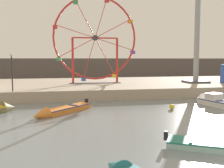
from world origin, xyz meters
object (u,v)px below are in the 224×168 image
at_px(motorboat_orange_hull, 59,111).
at_px(motorboat_white_red_stripe, 211,101).
at_px(mooring_buoy_orange, 172,107).
at_px(promenade_lamp_near, 12,66).
at_px(ferris_wheel_red_frame, 95,40).
at_px(motorboat_seafoam, 216,146).
at_px(drop_tower_steel_tower, 197,19).

bearing_deg(motorboat_orange_hull, motorboat_white_red_stripe, 140.21).
relative_size(motorboat_white_red_stripe, mooring_buoy_orange, 11.19).
height_order(motorboat_orange_hull, promenade_lamp_near, promenade_lamp_near).
distance_m(motorboat_white_red_stripe, ferris_wheel_red_frame, 16.47).
xyz_separation_m(motorboat_seafoam, motorboat_orange_hull, (-7.18, 9.97, 0.04)).
xyz_separation_m(motorboat_orange_hull, drop_tower_steel_tower, (18.15, 11.78, 9.24)).
relative_size(motorboat_orange_hull, promenade_lamp_near, 1.35).
relative_size(motorboat_white_red_stripe, motorboat_seafoam, 1.27).
height_order(motorboat_seafoam, promenade_lamp_near, promenade_lamp_near).
xyz_separation_m(motorboat_orange_hull, mooring_buoy_orange, (9.41, -0.03, -0.02)).
xyz_separation_m(motorboat_white_red_stripe, promenade_lamp_near, (-18.39, 4.87, 3.20)).
height_order(motorboat_orange_hull, ferris_wheel_red_frame, ferris_wheel_red_frame).
distance_m(drop_tower_steel_tower, mooring_buoy_orange, 17.37).
bearing_deg(motorboat_seafoam, mooring_buoy_orange, 107.69).
height_order(drop_tower_steel_tower, mooring_buoy_orange, drop_tower_steel_tower).
distance_m(motorboat_white_red_stripe, motorboat_seafoam, 13.27).
xyz_separation_m(ferris_wheel_red_frame, mooring_buoy_orange, (4.64, -13.49, -6.55)).
bearing_deg(motorboat_white_red_stripe, ferris_wheel_red_frame, 25.61).
bearing_deg(ferris_wheel_red_frame, promenade_lamp_near, -141.95).
xyz_separation_m(drop_tower_steel_tower, mooring_buoy_orange, (-8.74, -11.82, -9.26)).
xyz_separation_m(motorboat_orange_hull, promenade_lamp_near, (-4.39, 6.28, 3.32)).
bearing_deg(drop_tower_steel_tower, mooring_buoy_orange, -126.48).
relative_size(motorboat_white_red_stripe, drop_tower_steel_tower, 0.30).
bearing_deg(motorboat_white_red_stripe, promenade_lamp_near, 63.33).
distance_m(motorboat_white_red_stripe, drop_tower_steel_tower, 14.42).
distance_m(promenade_lamp_near, mooring_buoy_orange, 15.54).
bearing_deg(motorboat_seafoam, promenade_lamp_near, 155.81).
bearing_deg(promenade_lamp_near, drop_tower_steel_tower, 13.71).
height_order(motorboat_white_red_stripe, promenade_lamp_near, promenade_lamp_near).
height_order(ferris_wheel_red_frame, mooring_buoy_orange, ferris_wheel_red_frame).
bearing_deg(drop_tower_steel_tower, motorboat_white_red_stripe, -111.80).
xyz_separation_m(motorboat_white_red_stripe, ferris_wheel_red_frame, (-9.22, 12.04, 6.41)).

